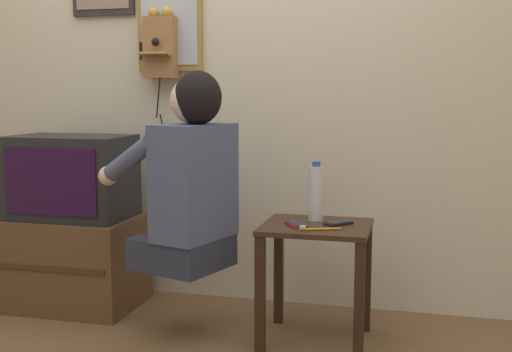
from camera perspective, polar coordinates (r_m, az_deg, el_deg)
wall_back at (r=3.36m, az=-0.85°, el=10.46°), size 6.80×0.05×2.55m
side_table at (r=2.84m, az=5.37°, el=-6.79°), size 0.46×0.41×0.53m
person at (r=2.81m, az=-5.98°, el=-0.19°), size 0.60×0.51×0.87m
tv_stand at (r=3.47m, az=-15.86°, el=-7.28°), size 0.66×0.47×0.47m
television at (r=3.37m, az=-16.12°, el=-0.07°), size 0.59×0.39×0.42m
wall_phone_antique at (r=3.43m, az=-8.44°, el=11.36°), size 0.21×0.18×0.74m
wall_mirror at (r=3.47m, az=-7.67°, el=14.23°), size 0.35×0.03×0.60m
cell_phone_held at (r=2.77m, az=3.56°, el=-4.32°), size 0.12×0.14×0.01m
cell_phone_spare at (r=2.82m, az=7.34°, el=-4.18°), size 0.13×0.13×0.01m
water_bottle at (r=2.88m, az=5.36°, el=-1.48°), size 0.07×0.07×0.27m
toothbrush at (r=2.69m, az=5.47°, el=-4.69°), size 0.17×0.08×0.02m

